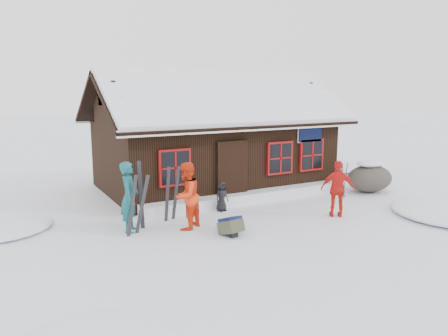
{
  "coord_description": "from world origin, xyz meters",
  "views": [
    {
      "loc": [
        -6.06,
        -9.7,
        3.71
      ],
      "look_at": [
        0.3,
        1.91,
        1.3
      ],
      "focal_mm": 35.0,
      "sensor_mm": 36.0,
      "label": 1
    }
  ],
  "objects": [
    {
      "name": "ground",
      "position": [
        0.0,
        0.0,
        0.0
      ],
      "size": [
        120.0,
        120.0,
        0.0
      ],
      "primitive_type": "plane",
      "color": "white",
      "rests_on": "ground"
    },
    {
      "name": "mountain_hut",
      "position": [
        1.5,
        4.98,
        1.58
      ],
      "size": [
        8.9,
        6.09,
        4.42
      ],
      "color": "black",
      "rests_on": "ground"
    },
    {
      "name": "snow_drift",
      "position": [
        1.5,
        2.25,
        0.17
      ],
      "size": [
        7.6,
        0.6,
        0.35
      ],
      "primitive_type": "cube",
      "color": "white",
      "rests_on": "ground"
    },
    {
      "name": "snow_mounds",
      "position": [
        1.65,
        1.86,
        0.0
      ],
      "size": [
        20.6,
        13.2,
        0.48
      ],
      "color": "white",
      "rests_on": "ground"
    },
    {
      "name": "skier_teal",
      "position": [
        -2.91,
        1.17,
        0.93
      ],
      "size": [
        0.7,
        0.81,
        1.86
      ],
      "primitive_type": "imported",
      "rotation": [
        0.0,
        0.0,
        1.11
      ],
      "color": "#13535C",
      "rests_on": "ground"
    },
    {
      "name": "skier_orange_left",
      "position": [
        -1.52,
        0.65,
        0.91
      ],
      "size": [
        1.11,
        1.07,
        1.81
      ],
      "primitive_type": "imported",
      "rotation": [
        0.0,
        0.0,
        3.75
      ],
      "color": "red",
      "rests_on": "ground"
    },
    {
      "name": "skier_orange_right",
      "position": [
        2.82,
        -0.42,
        0.83
      ],
      "size": [
        1.03,
        0.9,
        1.67
      ],
      "primitive_type": "imported",
      "rotation": [
        0.0,
        0.0,
        2.52
      ],
      "color": "red",
      "rests_on": "ground"
    },
    {
      "name": "skier_crouched",
      "position": [
        0.13,
        1.73,
        0.46
      ],
      "size": [
        0.51,
        0.39,
        0.92
      ],
      "primitive_type": "imported",
      "rotation": [
        0.0,
        0.0,
        0.23
      ],
      "color": "black",
      "rests_on": "ground"
    },
    {
      "name": "boulder",
      "position": [
        6.08,
        1.39,
        0.53
      ],
      "size": [
        1.79,
        1.34,
        1.05
      ],
      "color": "#4B443C",
      "rests_on": "ground"
    },
    {
      "name": "ski_pair_left",
      "position": [
        -2.8,
        0.87,
        0.76
      ],
      "size": [
        0.67,
        0.19,
        1.6
      ],
      "rotation": [
        0.0,
        0.0,
        0.02
      ],
      "color": "black",
      "rests_on": "ground"
    },
    {
      "name": "ski_pair_mid",
      "position": [
        -2.71,
        1.35,
        0.89
      ],
      "size": [
        0.44,
        0.2,
        1.89
      ],
      "rotation": [
        0.0,
        0.0,
        -0.37
      ],
      "color": "black",
      "rests_on": "ground"
    },
    {
      "name": "ski_pair_right",
      "position": [
        -1.56,
        1.61,
        0.75
      ],
      "size": [
        0.53,
        0.13,
        1.6
      ],
      "rotation": [
        0.0,
        0.0,
        0.05
      ],
      "color": "black",
      "rests_on": "ground"
    },
    {
      "name": "ski_poles",
      "position": [
        4.49,
        1.07,
        0.6
      ],
      "size": [
        0.23,
        0.11,
        1.28
      ],
      "color": "black",
      "rests_on": "ground"
    },
    {
      "name": "backpack_blue",
      "position": [
        -0.6,
        -0.1,
        0.15
      ],
      "size": [
        0.48,
        0.59,
        0.3
      ],
      "primitive_type": "cube",
      "rotation": [
        0.0,
        0.0,
        0.12
      ],
      "color": "#131B53",
      "rests_on": "ground"
    },
    {
      "name": "backpack_olive",
      "position": [
        -0.76,
        -0.41,
        0.16
      ],
      "size": [
        0.53,
        0.64,
        0.31
      ],
      "primitive_type": "cube",
      "rotation": [
        0.0,
        0.0,
        0.17
      ],
      "color": "#3D3E2C",
      "rests_on": "ground"
    }
  ]
}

